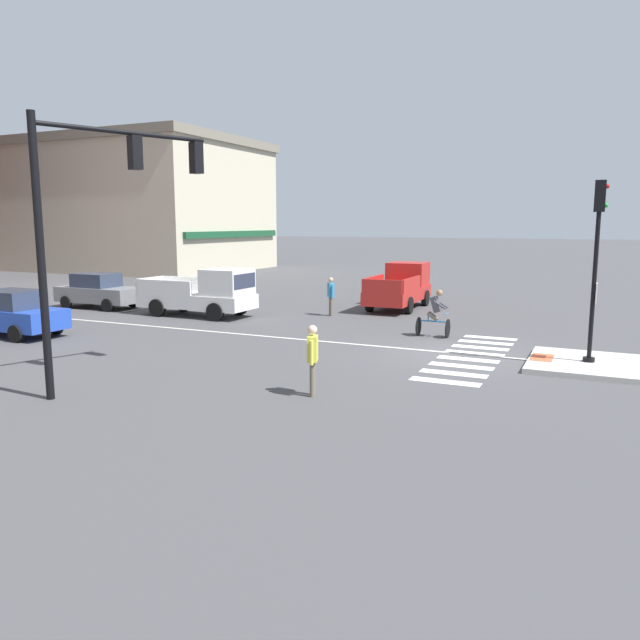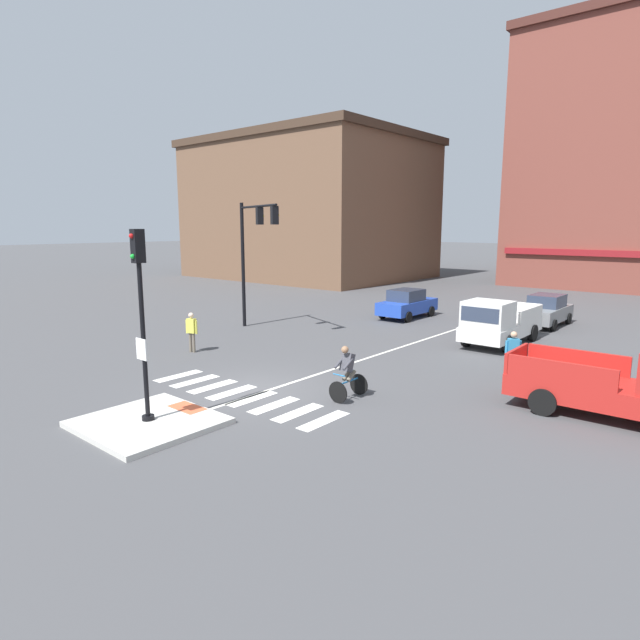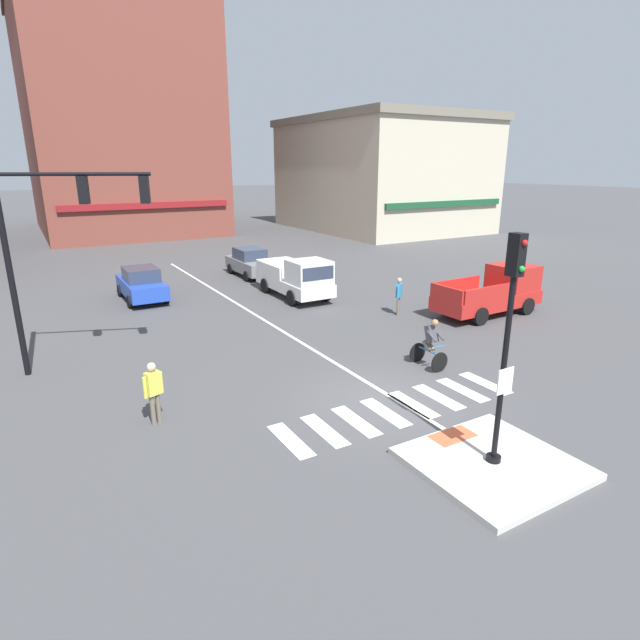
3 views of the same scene
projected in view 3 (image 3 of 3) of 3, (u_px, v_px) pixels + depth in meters
The scene contains 23 objects.
ground_plane at pixel (388, 401), 14.31m from camera, with size 300.00×300.00×0.00m, color #474749.
traffic_island at pixel (493, 464), 11.19m from camera, with size 3.31×3.16×0.15m, color beige.
tactile_pad_front at pixel (453, 436), 12.18m from camera, with size 1.10×0.60×0.01m, color #DB5B38.
signal_pole at pixel (508, 331), 10.30m from camera, with size 0.44×0.38×4.96m.
crosswalk_stripe_a at pixel (291, 440), 12.28m from camera, with size 0.44×1.80×0.01m, color silver.
crosswalk_stripe_b at pixel (324, 430), 12.74m from camera, with size 0.44×1.80×0.01m, color silver.
crosswalk_stripe_c at pixel (356, 421), 13.20m from camera, with size 0.44×1.80×0.01m, color silver.
crosswalk_stripe_d at pixel (385, 412), 13.66m from camera, with size 0.44×1.80×0.01m, color silver.
crosswalk_stripe_e at pixel (413, 404), 14.12m from camera, with size 0.44×1.80×0.01m, color silver.
crosswalk_stripe_f at pixel (438, 397), 14.58m from camera, with size 0.44×1.80×0.01m, color silver.
crosswalk_stripe_g at pixel (462, 390), 15.04m from camera, with size 0.44×1.80×0.01m, color silver.
crosswalk_stripe_h at pixel (485, 383), 15.50m from camera, with size 0.44×1.80×0.01m, color silver.
lane_centre_line at pixel (254, 314), 22.69m from camera, with size 0.14×28.00×0.01m, color silver.
traffic_light_mast at pixel (53, 234), 15.09m from camera, with size 4.13×1.74×6.35m.
building_corner_left at pixel (380, 174), 51.96m from camera, with size 15.08×19.71×10.93m.
building_far_block at pixel (114, 117), 49.58m from camera, with size 15.80×22.51×21.69m.
car_grey_eastbound_distant at pixel (251, 262), 30.27m from camera, with size 1.85×4.10×1.64m.
car_blue_westbound_distant at pixel (142, 284), 24.81m from camera, with size 1.85×4.10×1.64m.
pickup_truck_white_eastbound_far at pixel (298, 279), 25.07m from camera, with size 2.07×5.10×2.08m.
pickup_truck_red_cross_right at pixel (495, 292), 22.54m from camera, with size 5.14×2.15×2.08m.
cyclist at pixel (431, 342), 16.47m from camera, with size 0.66×1.09×1.68m.
pedestrian_at_curb_left at pixel (153, 388), 12.80m from camera, with size 0.53×0.32×1.67m.
pedestrian_waiting_far_side at pixel (399, 293), 22.30m from camera, with size 0.44×0.40×1.67m.
Camera 3 is at (-8.22, -10.27, 6.35)m, focal length 28.64 mm.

